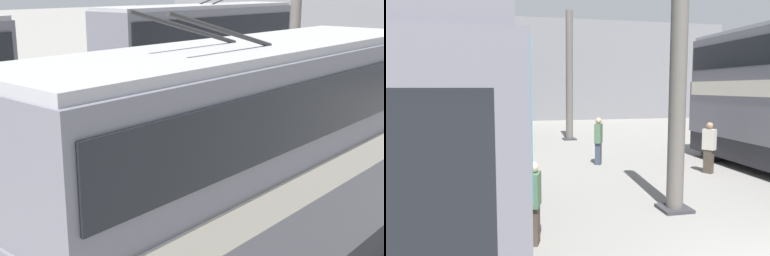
{
  "view_description": "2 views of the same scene",
  "coord_description": "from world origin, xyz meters",
  "views": [
    {
      "loc": [
        -0.77,
        -10.4,
        5.97
      ],
      "look_at": [
        10.9,
        -0.23,
        1.86
      ],
      "focal_mm": 50.0,
      "sensor_mm": 36.0,
      "label": 1
    },
    {
      "loc": [
        -3.76,
        4.25,
        2.97
      ],
      "look_at": [
        10.32,
        1.04,
        1.41
      ],
      "focal_mm": 35.0,
      "sensor_mm": 36.0,
      "label": 2
    }
  ],
  "objects": [
    {
      "name": "support_column_far",
      "position": [
        17.05,
        0.0,
        3.49
      ],
      "size": [
        0.73,
        0.73,
        7.23
      ],
      "color": "#605B56",
      "rests_on": "ground_plane"
    },
    {
      "name": "bus_left_far",
      "position": [
        6.46,
        -5.4,
        2.89
      ],
      "size": [
        9.28,
        2.54,
        5.69
      ],
      "color": "black",
      "rests_on": "ground_plane"
    },
    {
      "name": "bus_right_far",
      "position": [
        18.06,
        5.4,
        2.95
      ],
      "size": [
        11.35,
        2.54,
        5.8
      ],
      "color": "black",
      "rests_on": "ground_plane"
    },
    {
      "name": "person_by_left_row",
      "position": [
        7.7,
        -3.02,
        0.95
      ],
      "size": [
        0.48,
        0.43,
        1.78
      ],
      "rotation": [
        0.0,
        0.0,
        2.14
      ],
      "color": "#473D33",
      "rests_on": "ground_plane"
    },
    {
      "name": "person_aisle_midway",
      "position": [
        9.98,
        0.31,
        0.98
      ],
      "size": [
        0.48,
        0.42,
        1.83
      ],
      "rotation": [
        0.0,
        0.0,
        1.05
      ],
      "color": "#384251",
      "rests_on": "ground_plane"
    }
  ]
}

